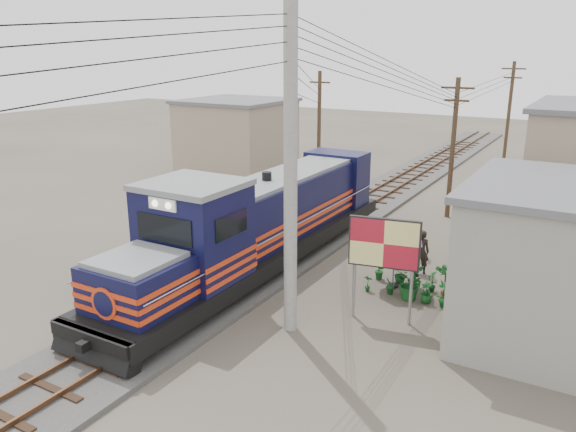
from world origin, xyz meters
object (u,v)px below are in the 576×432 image
Objects in this scene: billboard at (384,246)px; vendor at (421,252)px; locomotive at (259,225)px; market_umbrella at (395,236)px.

vendor is (-0.11, 4.43, -1.62)m from billboard.
locomotive is 6.00m from billboard.
vendor is (5.60, 2.71, -0.92)m from locomotive.
market_umbrella is 1.27× the size of vendor.
locomotive is 5.24m from market_umbrella.
billboard is 2.82m from market_umbrella.
locomotive is at bearing 2.86° from vendor.
billboard is at bearing -16.77° from locomotive.
billboard is at bearing 68.46° from vendor.
vendor is at bearing 80.58° from billboard.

